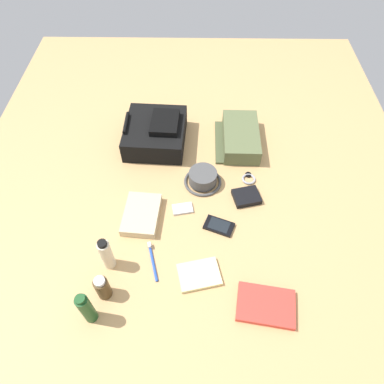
% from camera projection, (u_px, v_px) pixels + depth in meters
% --- Properties ---
extents(ground_plane, '(2.64, 2.02, 0.02)m').
position_uv_depth(ground_plane, '(192.00, 199.00, 1.51)').
color(ground_plane, tan).
rests_on(ground_plane, ground).
extents(backpack, '(0.32, 0.29, 0.14)m').
position_uv_depth(backpack, '(156.00, 132.00, 1.67)').
color(backpack, black).
rests_on(backpack, ground_plane).
extents(toiletry_pouch, '(0.30, 0.21, 0.08)m').
position_uv_depth(toiletry_pouch, '(240.00, 137.00, 1.67)').
color(toiletry_pouch, '#56603D').
rests_on(toiletry_pouch, ground_plane).
extents(bucket_hat, '(0.17, 0.17, 0.06)m').
position_uv_depth(bucket_hat, '(203.00, 178.00, 1.53)').
color(bucket_hat, '#494949').
rests_on(bucket_hat, ground_plane).
extents(shampoo_bottle, '(0.04, 0.04, 0.17)m').
position_uv_depth(shampoo_bottle, '(86.00, 308.00, 1.13)').
color(shampoo_bottle, '#19471E').
rests_on(shampoo_bottle, ground_plane).
extents(cologne_bottle, '(0.05, 0.05, 0.11)m').
position_uv_depth(cologne_bottle, '(103.00, 288.00, 1.20)').
color(cologne_bottle, '#473319').
rests_on(cologne_bottle, ground_plane).
extents(lotion_bottle, '(0.04, 0.04, 0.16)m').
position_uv_depth(lotion_bottle, '(106.00, 254.00, 1.25)').
color(lotion_bottle, beige).
rests_on(lotion_bottle, ground_plane).
extents(paperback_novel, '(0.16, 0.22, 0.02)m').
position_uv_depth(paperback_novel, '(266.00, 305.00, 1.20)').
color(paperback_novel, red).
rests_on(paperback_novel, ground_plane).
extents(cell_phone, '(0.11, 0.13, 0.01)m').
position_uv_depth(cell_phone, '(219.00, 226.00, 1.41)').
color(cell_phone, black).
rests_on(cell_phone, ground_plane).
extents(media_player, '(0.07, 0.09, 0.01)m').
position_uv_depth(media_player, '(183.00, 209.00, 1.46)').
color(media_player, '#B7B7BC').
rests_on(media_player, ground_plane).
extents(wristwatch, '(0.07, 0.06, 0.01)m').
position_uv_depth(wristwatch, '(249.00, 178.00, 1.56)').
color(wristwatch, '#99999E').
rests_on(wristwatch, ground_plane).
extents(toothbrush, '(0.16, 0.05, 0.02)m').
position_uv_depth(toothbrush, '(152.00, 259.00, 1.32)').
color(toothbrush, blue).
rests_on(toothbrush, ground_plane).
extents(wallet, '(0.11, 0.13, 0.02)m').
position_uv_depth(wallet, '(246.00, 197.00, 1.49)').
color(wallet, black).
rests_on(wallet, ground_plane).
extents(notepad, '(0.14, 0.17, 0.02)m').
position_uv_depth(notepad, '(199.00, 275.00, 1.28)').
color(notepad, beige).
rests_on(notepad, ground_plane).
extents(folded_towel, '(0.21, 0.16, 0.04)m').
position_uv_depth(folded_towel, '(142.00, 214.00, 1.43)').
color(folded_towel, '#C6B289').
rests_on(folded_towel, ground_plane).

